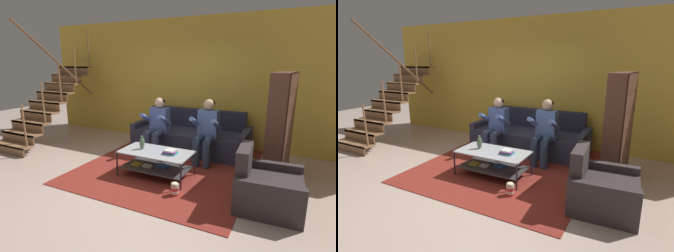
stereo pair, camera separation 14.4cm
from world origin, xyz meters
The scene contains 13 objects.
ground centered at (0.00, 0.00, 0.00)m, with size 16.80×16.80×0.00m, color #C4AA9D.
back_partition centered at (0.00, 2.46, 1.45)m, with size 8.40×0.12×2.90m, color gold.
staircase_run centered at (-3.19, 0.92, 1.02)m, with size 1.04×2.25×2.71m.
couch centered at (0.15, 1.82, 0.29)m, with size 2.49×0.97×0.87m.
person_seated_left centered at (-0.38, 1.25, 0.66)m, with size 0.50×0.58×1.20m.
person_seated_right centered at (0.68, 1.25, 0.68)m, with size 0.50×0.58×1.23m.
coffee_table centered at (0.11, 0.28, 0.29)m, with size 1.21×0.64×0.44m.
area_rug centered at (0.14, 0.93, 0.01)m, with size 3.00×3.49×0.01m.
vase centered at (-0.16, 0.30, 0.55)m, with size 0.09×0.09×0.23m.
book_stack centered at (0.38, 0.28, 0.48)m, with size 0.23×0.19×0.07m.
bookshelf centered at (2.00, 1.26, 0.70)m, with size 0.39×0.94×1.76m.
armchair centered at (1.91, 0.08, 0.27)m, with size 0.89×0.91×0.82m.
popcorn_tub centered at (0.69, -0.21, 0.11)m, with size 0.11×0.11×0.21m.
Camera 1 is at (2.15, -3.39, 1.92)m, focal length 28.00 mm.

